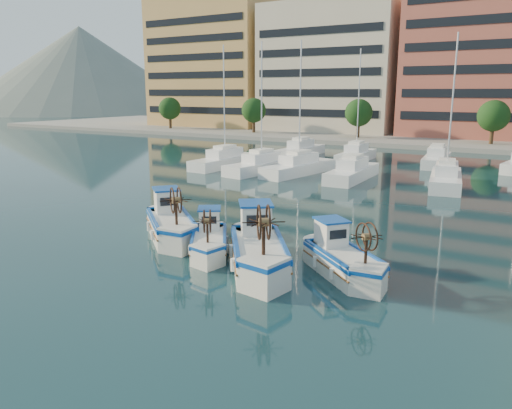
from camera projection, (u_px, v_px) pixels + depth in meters
The scene contains 7 objects.
ground at pixel (240, 259), 22.08m from camera, with size 300.00×300.00×0.00m, color #193B43.
hill_west at pixel (85, 111), 184.56m from camera, with size 180.00×180.00×60.00m, color slate.
yacht_marina at pixel (378, 165), 46.82m from camera, with size 39.15×22.61×11.50m.
fishing_boat_a at pixel (170, 222), 25.17m from camera, with size 4.73×4.47×2.99m.
fishing_boat_b at pixel (209, 238), 22.91m from camera, with size 3.39×3.93×2.42m.
fishing_boat_c at pixel (258, 247), 20.86m from camera, with size 4.61×5.23×3.23m.
fishing_boat_d at pixel (342, 257), 20.14m from camera, with size 4.18×3.90×2.63m.
Camera 1 is at (11.50, -17.57, 7.27)m, focal length 35.00 mm.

